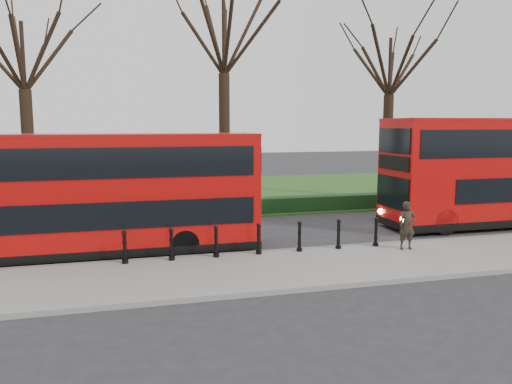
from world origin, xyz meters
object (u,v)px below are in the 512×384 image
object	(u,v)px
bus_lead	(105,195)
pedestrian	(407,225)
bollard_row	(259,239)
bus_rear	(512,172)

from	to	relation	value
bus_lead	pedestrian	xyz separation A→B (m)	(10.09, -2.53, -1.10)
bollard_row	bus_rear	world-z (taller)	bus_rear
bus_rear	pedestrian	world-z (taller)	bus_rear
bollard_row	bus_lead	bearing A→B (deg)	159.56
bus_lead	bus_rear	world-z (taller)	bus_rear
bus_rear	bollard_row	bearing A→B (deg)	-167.83
bollard_row	bus_lead	size ratio (longest dim) A/B	0.85
bollard_row	pedestrian	size ratio (longest dim) A/B	5.26
bus_lead	pedestrian	world-z (taller)	bus_lead
bus_lead	bus_rear	xyz separation A→B (m)	(17.38, 0.85, 0.28)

